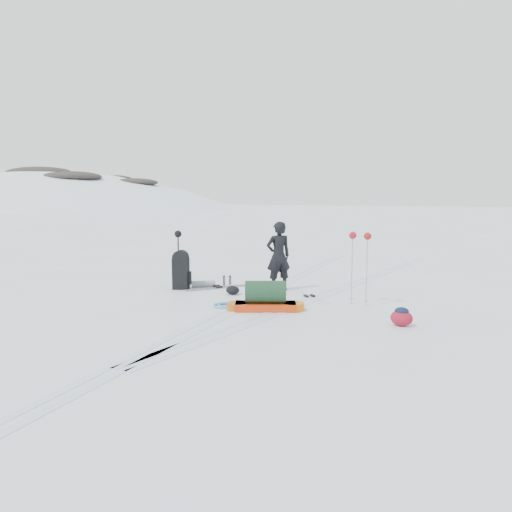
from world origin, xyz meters
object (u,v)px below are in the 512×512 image
(pulk_sled, at_px, (266,299))
(ski_poles_black, at_px, (178,241))
(skier, at_px, (278,256))
(expedition_rucksack, at_px, (184,271))

(pulk_sled, relative_size, ski_poles_black, 1.12)
(ski_poles_black, bearing_deg, skier, 27.22)
(pulk_sled, bearing_deg, skier, 81.77)
(skier, height_order, ski_poles_black, skier)
(skier, distance_m, pulk_sled, 2.26)
(skier, xyz_separation_m, ski_poles_black, (-2.38, -0.81, 0.34))
(skier, distance_m, ski_poles_black, 2.54)
(expedition_rucksack, distance_m, ski_poles_black, 0.77)
(skier, relative_size, ski_poles_black, 1.16)
(skier, relative_size, pulk_sled, 1.04)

